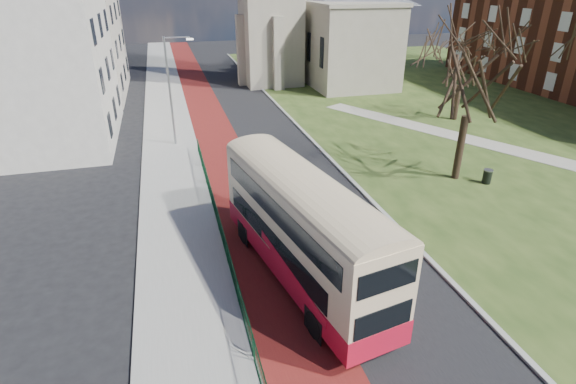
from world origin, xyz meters
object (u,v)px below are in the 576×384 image
object	(u,v)px
bus	(302,224)
winter_tree_near	(475,61)
litter_bin	(487,176)
winter_tree_far	(464,56)
streetlamp	(171,86)

from	to	relation	value
bus	winter_tree_near	bearing A→B (deg)	20.08
litter_bin	winter_tree_far	bearing A→B (deg)	63.88
streetlamp	litter_bin	bearing A→B (deg)	-34.21
streetlamp	bus	world-z (taller)	streetlamp
streetlamp	litter_bin	distance (m)	22.83
bus	winter_tree_far	world-z (taller)	winter_tree_far
winter_tree_near	winter_tree_far	distance (m)	14.18
streetlamp	winter_tree_near	xyz separation A→B (m)	(17.16, -11.37, 2.86)
winter_tree_near	streetlamp	bearing A→B (deg)	146.48
bus	winter_tree_far	xyz separation A→B (m)	(20.58, 19.30, 2.99)
bus	winter_tree_far	distance (m)	28.37
bus	litter_bin	size ratio (longest dim) A/B	12.44
streetlamp	winter_tree_far	bearing A→B (deg)	0.81
winter_tree_near	litter_bin	world-z (taller)	winter_tree_near
winter_tree_far	litter_bin	world-z (taller)	winter_tree_far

